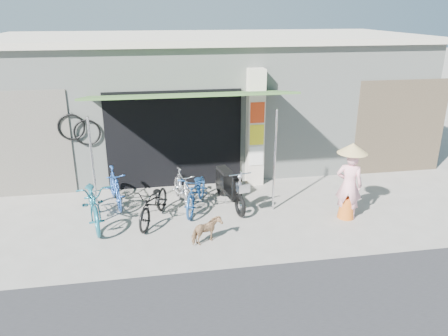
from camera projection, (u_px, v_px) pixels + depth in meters
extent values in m
plane|color=gray|center=(241.00, 228.00, 9.26)|extent=(80.00, 80.00, 0.00)
cube|color=#A6ACA4|center=(208.00, 99.00, 13.37)|extent=(12.00, 5.00, 3.50)
cube|color=beige|center=(207.00, 37.00, 12.74)|extent=(12.30, 5.30, 0.16)
cube|color=black|center=(175.00, 140.00, 11.02)|extent=(3.40, 0.06, 2.50)
cube|color=black|center=(176.00, 166.00, 11.27)|extent=(3.06, 0.04, 1.10)
torus|color=black|center=(87.00, 133.00, 10.55)|extent=(0.65, 0.05, 0.65)
cylinder|color=silver|center=(86.00, 119.00, 10.46)|extent=(0.02, 0.02, 0.12)
torus|color=black|center=(71.00, 127.00, 10.44)|extent=(0.65, 0.05, 0.65)
cylinder|color=silver|center=(70.00, 114.00, 10.35)|extent=(0.02, 0.02, 0.12)
cube|color=beige|center=(255.00, 128.00, 11.14)|extent=(0.42, 0.42, 3.00)
cube|color=red|center=(257.00, 113.00, 10.78)|extent=(0.36, 0.02, 0.52)
cube|color=yellow|center=(257.00, 135.00, 10.98)|extent=(0.36, 0.02, 0.52)
cube|color=white|center=(256.00, 156.00, 11.17)|extent=(0.36, 0.02, 0.50)
cube|color=#395D2A|center=(188.00, 95.00, 9.76)|extent=(4.60, 1.88, 0.35)
cylinder|color=silver|center=(93.00, 172.00, 9.07)|extent=(0.05, 0.05, 2.36)
cylinder|color=silver|center=(275.00, 161.00, 9.69)|extent=(0.05, 0.05, 2.36)
cube|color=brown|center=(400.00, 127.00, 12.00)|extent=(2.60, 0.06, 2.60)
cube|color=#6B665B|center=(15.00, 145.00, 10.42)|extent=(2.60, 0.06, 2.60)
imported|color=#1A6276|center=(94.00, 201.00, 9.30)|extent=(1.06, 2.05, 1.02)
imported|color=#224C9E|center=(115.00, 187.00, 10.20)|extent=(0.74, 1.53, 0.89)
imported|color=black|center=(154.00, 203.00, 9.41)|extent=(1.10, 1.70, 0.85)
imported|color=#BBBABF|center=(182.00, 188.00, 10.16)|extent=(0.69, 1.51, 0.88)
imported|color=navy|center=(196.00, 191.00, 9.99)|extent=(1.11, 1.78, 0.88)
imported|color=#9B7D52|center=(207.00, 231.00, 8.57)|extent=(0.69, 0.56, 0.53)
torus|color=black|center=(240.00, 206.00, 9.67)|extent=(0.19, 0.53, 0.52)
torus|color=black|center=(220.00, 185.00, 10.79)|extent=(0.19, 0.53, 0.52)
cube|color=black|center=(230.00, 192.00, 10.20)|extent=(0.39, 0.95, 0.10)
cube|color=black|center=(224.00, 179.00, 10.43)|extent=(0.35, 0.58, 0.33)
cube|color=black|center=(224.00, 171.00, 10.36)|extent=(0.33, 0.57, 0.09)
cube|color=black|center=(237.00, 188.00, 9.72)|extent=(0.23, 0.14, 0.55)
cylinder|color=silver|center=(240.00, 174.00, 9.44)|extent=(0.51, 0.13, 0.03)
cube|color=silver|center=(243.00, 187.00, 9.37)|extent=(0.29, 0.24, 0.20)
imported|color=#FFABB6|center=(349.00, 185.00, 9.45)|extent=(0.67, 0.59, 1.54)
cone|color=#C25B1B|center=(347.00, 208.00, 9.64)|extent=(0.38, 0.38, 0.46)
cone|color=tan|center=(353.00, 148.00, 9.16)|extent=(0.64, 0.64, 0.22)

